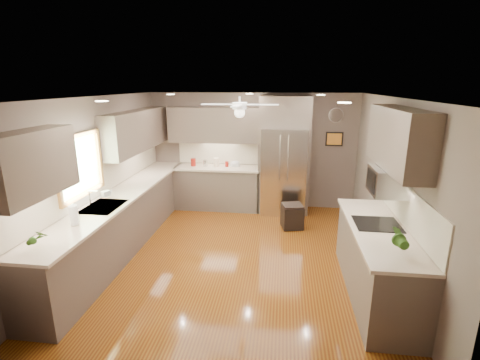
% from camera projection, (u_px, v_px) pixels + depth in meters
% --- Properties ---
extents(floor, '(5.00, 5.00, 0.00)m').
position_uv_depth(floor, '(237.00, 256.00, 5.62)').
color(floor, '#52230B').
rests_on(floor, ground).
extents(ceiling, '(5.00, 5.00, 0.00)m').
position_uv_depth(ceiling, '(237.00, 97.00, 4.95)').
color(ceiling, white).
rests_on(ceiling, ground).
extents(wall_back, '(4.50, 0.00, 4.50)m').
position_uv_depth(wall_back, '(252.00, 151.00, 7.67)').
color(wall_back, brown).
rests_on(wall_back, ground).
extents(wall_front, '(4.50, 0.00, 4.50)m').
position_uv_depth(wall_front, '(198.00, 263.00, 2.89)').
color(wall_front, brown).
rests_on(wall_front, ground).
extents(wall_left, '(0.00, 5.00, 5.00)m').
position_uv_depth(wall_left, '(98.00, 177.00, 5.55)').
color(wall_left, brown).
rests_on(wall_left, ground).
extents(wall_right, '(0.00, 5.00, 5.00)m').
position_uv_depth(wall_right, '(391.00, 187.00, 5.01)').
color(wall_right, brown).
rests_on(wall_right, ground).
extents(canister_a, '(0.13, 0.13, 0.18)m').
position_uv_depth(canister_a, '(193.00, 162.00, 7.59)').
color(canister_a, maroon).
rests_on(canister_a, back_run).
extents(canister_b, '(0.12, 0.12, 0.15)m').
position_uv_depth(canister_b, '(205.00, 163.00, 7.56)').
color(canister_b, silver).
rests_on(canister_b, back_run).
extents(canister_c, '(0.12, 0.12, 0.19)m').
position_uv_depth(canister_c, '(216.00, 162.00, 7.55)').
color(canister_c, beige).
rests_on(canister_c, back_run).
extents(canister_d, '(0.09, 0.09, 0.12)m').
position_uv_depth(canister_d, '(227.00, 164.00, 7.53)').
color(canister_d, maroon).
rests_on(canister_d, back_run).
extents(soap_bottle, '(0.11, 0.11, 0.18)m').
position_uv_depth(soap_bottle, '(106.00, 193.00, 5.45)').
color(soap_bottle, white).
rests_on(soap_bottle, left_run).
extents(potted_plant_left, '(0.15, 0.10, 0.28)m').
position_uv_depth(potted_plant_left, '(37.00, 238.00, 3.76)').
color(potted_plant_left, '#295117').
rests_on(potted_plant_left, left_run).
extents(potted_plant_right, '(0.20, 0.17, 0.34)m').
position_uv_depth(potted_plant_right, '(399.00, 238.00, 3.67)').
color(potted_plant_right, '#295117').
rests_on(potted_plant_right, right_run).
extents(bowl, '(0.24, 0.24, 0.05)m').
position_uv_depth(bowl, '(235.00, 166.00, 7.53)').
color(bowl, beige).
rests_on(bowl, back_run).
extents(left_run, '(0.65, 4.70, 1.45)m').
position_uv_depth(left_run, '(124.00, 219.00, 5.87)').
color(left_run, '#4A4036').
rests_on(left_run, ground).
extents(back_run, '(1.85, 0.65, 1.45)m').
position_uv_depth(back_run, '(218.00, 187.00, 7.68)').
color(back_run, '#4A4036').
rests_on(back_run, ground).
extents(uppers, '(4.50, 4.70, 0.95)m').
position_uv_depth(uppers, '(199.00, 133.00, 5.88)').
color(uppers, '#4A4036').
rests_on(uppers, wall_left).
extents(window, '(0.05, 1.12, 0.92)m').
position_uv_depth(window, '(80.00, 166.00, 4.99)').
color(window, '#BFF2B2').
rests_on(window, wall_left).
extents(sink, '(0.50, 0.70, 0.32)m').
position_uv_depth(sink, '(103.00, 208.00, 5.13)').
color(sink, silver).
rests_on(sink, left_run).
extents(refrigerator, '(1.06, 0.75, 2.45)m').
position_uv_depth(refrigerator, '(284.00, 158.00, 7.28)').
color(refrigerator, silver).
rests_on(refrigerator, ground).
extents(right_run, '(0.70, 2.20, 1.45)m').
position_uv_depth(right_run, '(377.00, 260.00, 4.49)').
color(right_run, '#4A4036').
rests_on(right_run, ground).
extents(microwave, '(0.43, 0.55, 0.34)m').
position_uv_depth(microwave, '(388.00, 181.00, 4.45)').
color(microwave, silver).
rests_on(microwave, wall_right).
extents(ceiling_fan, '(1.18, 1.18, 0.32)m').
position_uv_depth(ceiling_fan, '(240.00, 108.00, 5.28)').
color(ceiling_fan, white).
rests_on(ceiling_fan, ceiling).
extents(recessed_lights, '(2.84, 3.14, 0.01)m').
position_uv_depth(recessed_lights, '(238.00, 97.00, 5.33)').
color(recessed_lights, white).
rests_on(recessed_lights, ceiling).
extents(wall_clock, '(0.30, 0.03, 0.30)m').
position_uv_depth(wall_clock, '(336.00, 115.00, 7.23)').
color(wall_clock, white).
rests_on(wall_clock, wall_back).
extents(framed_print, '(0.36, 0.03, 0.30)m').
position_uv_depth(framed_print, '(334.00, 139.00, 7.36)').
color(framed_print, black).
rests_on(framed_print, wall_back).
extents(stool, '(0.45, 0.45, 0.46)m').
position_uv_depth(stool, '(292.00, 216.00, 6.64)').
color(stool, black).
rests_on(stool, ground).
extents(paper_towel, '(0.11, 0.11, 0.27)m').
position_uv_depth(paper_towel, '(74.00, 215.00, 4.40)').
color(paper_towel, white).
rests_on(paper_towel, left_run).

